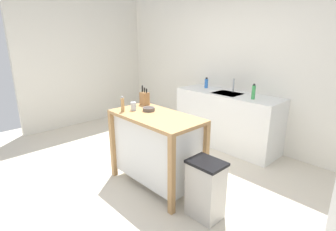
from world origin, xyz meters
The scene contains 13 objects.
ground_plane centered at (0.00, 0.00, 0.00)m, with size 6.70×6.70×0.00m, color beige.
wall_back centered at (0.00, 2.17, 1.30)m, with size 5.70×0.10×2.60m, color silver.
wall_left centered at (-2.85, 0.78, 1.30)m, with size 0.10×2.77×2.60m, color silver.
kitchen_island centered at (0.12, 0.14, 0.51)m, with size 1.17×0.61×0.92m.
knife_block centered at (-0.34, 0.35, 1.01)m, with size 0.11×0.09×0.25m.
bowl_ceramic_wide centered at (-0.07, 0.19, 0.94)m, with size 0.15×0.15×0.04m.
drinking_cup centered at (-0.23, 0.07, 0.97)m, with size 0.07×0.07×0.10m.
pepper_grinder centered at (-0.28, -0.05, 1.01)m, with size 0.04×0.04×0.19m.
trash_bin centered at (0.94, 0.09, 0.32)m, with size 0.36×0.28×0.63m.
sink_counter centered at (0.00, 1.82, 0.46)m, with size 1.77×0.60×0.91m.
sink_faucet centered at (0.00, 1.96, 1.02)m, with size 0.02×0.02×0.22m.
bottle_spray_cleaner centered at (0.49, 1.73, 1.02)m, with size 0.05×0.05×0.23m.
bottle_dish_soap centered at (-0.53, 1.90, 1.00)m, with size 0.06×0.06×0.19m.
Camera 1 is at (2.38, -1.80, 1.84)m, focal length 28.16 mm.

